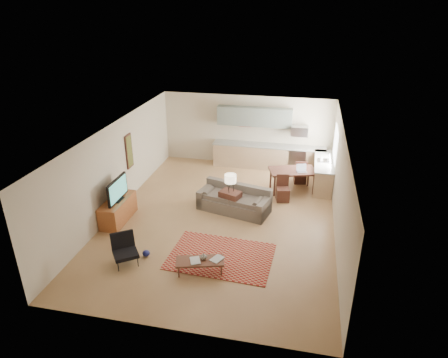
% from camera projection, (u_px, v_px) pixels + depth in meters
% --- Properties ---
extents(room, '(9.00, 9.00, 9.00)m').
position_uv_depth(room, '(222.00, 177.00, 11.34)').
color(room, '#9D7349').
rests_on(room, ground).
extents(kitchen_counter_back, '(4.26, 0.64, 0.92)m').
position_uv_depth(kitchen_counter_back, '(268.00, 157.00, 15.26)').
color(kitchen_counter_back, tan).
rests_on(kitchen_counter_back, ground).
extents(kitchen_counter_right, '(0.64, 2.26, 0.92)m').
position_uv_depth(kitchen_counter_right, '(323.00, 173.00, 13.82)').
color(kitchen_counter_right, tan).
rests_on(kitchen_counter_right, ground).
extents(kitchen_range, '(0.62, 0.62, 0.90)m').
position_uv_depth(kitchen_range, '(297.00, 159.00, 15.05)').
color(kitchen_range, '#A5A8AD').
rests_on(kitchen_range, ground).
extents(kitchen_microwave, '(0.62, 0.40, 0.35)m').
position_uv_depth(kitchen_microwave, '(300.00, 131.00, 14.61)').
color(kitchen_microwave, '#A5A8AD').
rests_on(kitchen_microwave, room).
extents(upper_cabinets, '(2.80, 0.34, 0.70)m').
position_uv_depth(upper_cabinets, '(254.00, 117.00, 14.89)').
color(upper_cabinets, slate).
rests_on(upper_cabinets, room).
extents(window_right, '(0.02, 1.40, 1.05)m').
position_uv_depth(window_right, '(335.00, 144.00, 13.31)').
color(window_right, white).
rests_on(window_right, room).
extents(wall_art_left, '(0.06, 0.42, 1.10)m').
position_uv_depth(wall_art_left, '(129.00, 151.00, 12.67)').
color(wall_art_left, olive).
rests_on(wall_art_left, room).
extents(triptych, '(1.70, 0.04, 0.50)m').
position_uv_depth(triptych, '(244.00, 120.00, 15.17)').
color(triptych, beige).
rests_on(triptych, room).
extents(rug, '(2.67, 1.91, 0.02)m').
position_uv_depth(rug, '(221.00, 256.00, 10.12)').
color(rug, maroon).
rests_on(rug, floor).
extents(sofa, '(2.43, 1.51, 0.79)m').
position_uv_depth(sofa, '(234.00, 199.00, 12.16)').
color(sofa, '#5E544A').
rests_on(sofa, floor).
extents(coffee_table, '(1.22, 0.74, 0.34)m').
position_uv_depth(coffee_table, '(200.00, 266.00, 9.48)').
color(coffee_table, '#522C1E').
rests_on(coffee_table, floor).
extents(book_a, '(0.45, 0.48, 0.03)m').
position_uv_depth(book_a, '(190.00, 261.00, 9.35)').
color(book_a, maroon).
rests_on(book_a, coffee_table).
extents(book_b, '(0.49, 0.51, 0.02)m').
position_uv_depth(book_b, '(213.00, 257.00, 9.51)').
color(book_b, navy).
rests_on(book_b, coffee_table).
extents(vase, '(0.20, 0.20, 0.17)m').
position_uv_depth(vase, '(204.00, 256.00, 9.42)').
color(vase, black).
rests_on(vase, coffee_table).
extents(armchair, '(0.92, 0.92, 0.76)m').
position_uv_depth(armchair, '(125.00, 251.00, 9.71)').
color(armchair, black).
rests_on(armchair, floor).
extents(tv_credenza, '(0.56, 1.45, 0.67)m').
position_uv_depth(tv_credenza, '(118.00, 210.00, 11.66)').
color(tv_credenza, brown).
rests_on(tv_credenza, floor).
extents(tv, '(0.11, 1.12, 0.67)m').
position_uv_depth(tv, '(117.00, 190.00, 11.37)').
color(tv, black).
rests_on(tv, tv_credenza).
extents(console_table, '(0.71, 0.59, 0.71)m').
position_uv_depth(console_table, '(230.00, 202.00, 12.07)').
color(console_table, '#3D2018').
rests_on(console_table, floor).
extents(table_lamp, '(0.47, 0.47, 0.57)m').
position_uv_depth(table_lamp, '(230.00, 183.00, 11.80)').
color(table_lamp, beige).
rests_on(table_lamp, console_table).
extents(dining_table, '(1.71, 1.28, 0.77)m').
position_uv_depth(dining_table, '(292.00, 181.00, 13.43)').
color(dining_table, '#3D2018').
rests_on(dining_table, floor).
extents(dining_chair_near, '(0.49, 0.50, 0.85)m').
position_uv_depth(dining_chair_near, '(283.00, 188.00, 12.78)').
color(dining_chair_near, '#3D2018').
rests_on(dining_chair_near, floor).
extents(dining_chair_far, '(0.48, 0.49, 0.87)m').
position_uv_depth(dining_chair_far, '(300.00, 171.00, 14.04)').
color(dining_chair_far, '#3D2018').
rests_on(dining_chair_far, floor).
extents(laptop, '(0.38, 0.33, 0.24)m').
position_uv_depth(laptop, '(302.00, 169.00, 13.07)').
color(laptop, '#A5A8AD').
rests_on(laptop, dining_table).
extents(soap_bottle, '(0.12, 0.12, 0.19)m').
position_uv_depth(soap_bottle, '(322.00, 158.00, 13.59)').
color(soap_bottle, beige).
rests_on(soap_bottle, kitchen_counter_right).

